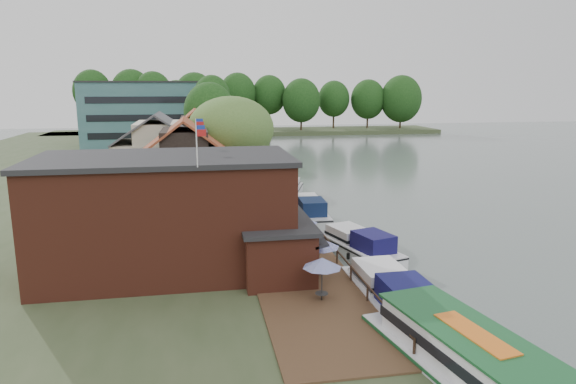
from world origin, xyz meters
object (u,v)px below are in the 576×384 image
cruiser_4 (276,173)px  tour_boat (484,374)px  cottage_a (186,167)px  umbrella_2 (300,246)px  cottage_c (196,144)px  umbrella_1 (319,257)px  hotel_block (152,114)px  umbrella_3 (301,232)px  umbrella_5 (279,210)px  cruiser_3 (288,187)px  umbrella_4 (279,221)px  willow (232,148)px  cruiser_0 (391,291)px  umbrella_0 (322,279)px  swan (407,335)px  pub (199,212)px  cruiser_2 (309,208)px  cruiser_1 (359,242)px  cottage_b (159,153)px

cruiser_4 → tour_boat: 49.09m
cottage_a → umbrella_2: cottage_a is taller
cottage_c → umbrella_1: 37.73m
hotel_block → umbrella_3: (15.03, -68.47, -4.86)m
umbrella_3 → umbrella_5: same height
hotel_block → umbrella_5: bearing=-76.8°
umbrella_2 → cruiser_3: (3.84, 25.38, -1.23)m
tour_boat → umbrella_1: bearing=96.6°
hotel_block → cruiser_4: bearing=-63.8°
umbrella_4 → hotel_block: bearing=102.1°
willow → cruiser_0: bearing=-75.5°
hotel_block → umbrella_1: bearing=-78.5°
umbrella_4 → cruiser_4: size_ratio=0.25×
umbrella_0 → cruiser_4: 40.56m
swan → pub: bearing=136.8°
cottage_c → willow: 14.46m
umbrella_1 → umbrella_3: same height
willow → cruiser_2: bearing=-41.8°
umbrella_4 → tour_boat: umbrella_4 is taller
umbrella_5 → tour_boat: (4.10, -24.36, -0.84)m
umbrella_2 → cruiser_1: size_ratio=0.25×
cottage_a → cruiser_1: cottage_a is taller
cottage_a → umbrella_3: cottage_a is taller
umbrella_0 → cruiser_0: (3.98, 0.08, -1.01)m
willow → cruiser_0: (6.80, -26.35, -4.93)m
pub → hotel_block: 71.49m
willow → umbrella_1: bearing=-81.3°
cottage_a → cottage_c: (1.00, 19.00, 0.00)m
cottage_a → umbrella_1: 19.88m
cruiser_0 → cruiser_3: bearing=89.3°
umbrella_1 → cruiser_2: 17.32m
hotel_block → cruiser_2: hotel_block is taller
umbrella_3 → cruiser_3: bearing=81.9°
hotel_block → willow: size_ratio=2.44×
willow → umbrella_0: size_ratio=4.39×
umbrella_5 → umbrella_2: bearing=-91.1°
cottage_a → cruiser_3: 15.39m
cruiser_2 → cruiser_4: 19.88m
umbrella_3 → swan: 12.43m
pub → cottage_b: size_ratio=2.08×
hotel_block → umbrella_3: size_ratio=10.69×
umbrella_3 → cruiser_1: bearing=6.9°
umbrella_4 → swan: 15.72m
cruiser_0 → cottage_b: bearing=113.6°
cottage_c → cruiser_2: size_ratio=0.86×
cottage_a → cruiser_4: size_ratio=0.91×
umbrella_3 → umbrella_5: (-0.51, 6.67, 0.00)m
cottage_a → cruiser_4: (11.21, 18.93, -4.12)m
umbrella_2 → umbrella_5: (0.19, 9.87, 0.00)m
cruiser_1 → umbrella_0: bearing=-134.9°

